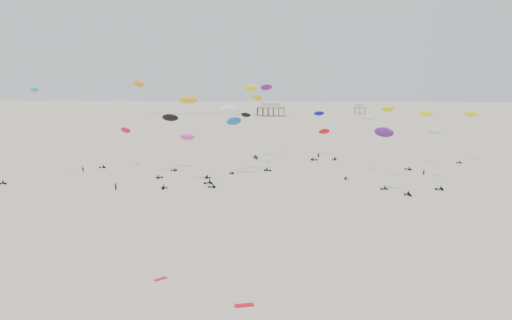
# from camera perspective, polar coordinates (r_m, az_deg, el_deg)

# --- Properties ---
(ground_plane) EXTENTS (900.00, 900.00, 0.00)m
(ground_plane) POSITION_cam_1_polar(r_m,az_deg,el_deg) (228.28, 2.27, 2.56)
(ground_plane) COLOR beige
(pavilion_main) EXTENTS (21.00, 13.00, 9.80)m
(pavilion_main) POSITION_cam_1_polar(r_m,az_deg,el_deg) (377.78, 1.70, 5.68)
(pavilion_main) COLOR brown
(pavilion_main) RESTS_ON ground
(pavilion_small) EXTENTS (9.00, 7.00, 8.00)m
(pavilion_small) POSITION_cam_1_polar(r_m,az_deg,el_deg) (410.43, 11.77, 5.65)
(pavilion_small) COLOR brown
(pavilion_small) RESTS_ON ground
(pier_fence) EXTENTS (80.20, 0.20, 1.50)m
(pier_fence) POSITION_cam_1_polar(r_m,az_deg,el_deg) (384.17, -6.10, 5.17)
(pier_fence) COLOR black
(pier_fence) RESTS_ON ground
(rig_0) EXTENTS (6.25, 13.25, 15.25)m
(rig_0) POSITION_cam_1_polar(r_m,az_deg,el_deg) (125.73, -8.58, 1.11)
(rig_0) COLOR black
(rig_0) RESTS_ON ground
(rig_1) EXTENTS (6.09, 7.38, 16.85)m
(rig_1) POSITION_cam_1_polar(r_m,az_deg,el_deg) (138.94, -1.64, 3.23)
(rig_1) COLOR black
(rig_1) RESTS_ON ground
(rig_2) EXTENTS (5.19, 14.59, 21.67)m
(rig_2) POSITION_cam_1_polar(r_m,az_deg,el_deg) (128.31, 14.70, 3.14)
(rig_2) COLOR black
(rig_2) RESTS_ON ground
(rig_3) EXTENTS (9.49, 15.39, 19.90)m
(rig_3) POSITION_cam_1_polar(r_m,az_deg,el_deg) (140.67, 12.09, 3.48)
(rig_3) COLOR black
(rig_3) RESTS_ON ground
(rig_4) EXTENTS (6.27, 13.65, 24.99)m
(rig_4) POSITION_cam_1_polar(r_m,az_deg,el_deg) (169.97, 0.95, 6.72)
(rig_4) COLOR black
(rig_4) RESTS_ON ground
(rig_5) EXTENTS (6.30, 16.62, 15.28)m
(rig_5) POSITION_cam_1_polar(r_m,az_deg,el_deg) (172.64, 8.11, 2.47)
(rig_5) COLOR black
(rig_5) RESTS_ON ground
(rig_6) EXTENTS (8.62, 8.02, 15.15)m
(rig_6) POSITION_cam_1_polar(r_m,az_deg,el_deg) (116.97, 14.83, 2.03)
(rig_6) COLOR black
(rig_6) RESTS_ON ground
(rig_7) EXTENTS (5.15, 15.06, 18.50)m
(rig_7) POSITION_cam_1_polar(r_m,az_deg,el_deg) (168.83, 6.99, 3.38)
(rig_7) COLOR black
(rig_7) RESTS_ON ground
(rig_8) EXTENTS (4.97, 6.05, 21.46)m
(rig_8) POSITION_cam_1_polar(r_m,az_deg,el_deg) (167.52, 0.09, 6.52)
(rig_8) COLOR black
(rig_8) RESTS_ON ground
(rig_9) EXTENTS (8.23, 9.66, 16.73)m
(rig_9) POSITION_cam_1_polar(r_m,az_deg,el_deg) (172.76, 23.18, 4.21)
(rig_9) COLOR black
(rig_9) RESTS_ON ground
(rig_10) EXTENTS (9.69, 6.74, 21.98)m
(rig_10) POSITION_cam_1_polar(r_m,az_deg,el_deg) (122.29, -7.22, 4.97)
(rig_10) COLOR black
(rig_10) RESTS_ON ground
(rig_11) EXTENTS (4.51, 17.03, 26.37)m
(rig_11) POSITION_cam_1_polar(r_m,az_deg,el_deg) (144.00, -25.06, 3.90)
(rig_11) COLOR black
(rig_11) RESTS_ON ground
(rig_12) EXTENTS (5.18, 17.62, 18.48)m
(rig_12) POSITION_cam_1_polar(r_m,az_deg,el_deg) (133.27, 19.86, 1.43)
(rig_12) COLOR black
(rig_12) RESTS_ON ground
(rig_13) EXTENTS (8.13, 14.74, 20.53)m
(rig_13) POSITION_cam_1_polar(r_m,az_deg,el_deg) (131.69, -3.40, 4.57)
(rig_13) COLOR black
(rig_13) RESTS_ON ground
(rig_14) EXTENTS (9.85, 13.17, 25.23)m
(rig_14) POSITION_cam_1_polar(r_m,az_deg,el_deg) (147.81, -0.33, 6.61)
(rig_14) COLOR black
(rig_14) RESTS_ON ground
(rig_15) EXTENTS (9.37, 15.17, 17.99)m
(rig_15) POSITION_cam_1_polar(r_m,az_deg,el_deg) (138.68, -2.97, 3.57)
(rig_15) COLOR black
(rig_15) RESTS_ON ground
(rig_16) EXTENTS (10.10, 8.98, 25.96)m
(rig_16) POSITION_cam_1_polar(r_m,az_deg,el_deg) (137.01, -12.99, 7.16)
(rig_16) COLOR black
(rig_16) RESTS_ON ground
(rig_17) EXTENTS (10.35, 13.41, 18.71)m
(rig_17) POSITION_cam_1_polar(r_m,az_deg,el_deg) (157.03, 18.42, 3.63)
(rig_17) COLOR black
(rig_17) RESTS_ON ground
(rig_18) EXTENTS (5.62, 6.37, 16.25)m
(rig_18) POSITION_cam_1_polar(r_m,az_deg,el_deg) (145.72, -9.73, 4.06)
(rig_18) COLOR black
(rig_18) RESTS_ON ground
(rig_19) EXTENTS (9.03, 7.66, 12.54)m
(rig_19) POSITION_cam_1_polar(r_m,az_deg,el_deg) (154.41, -15.19, 2.50)
(rig_19) COLOR black
(rig_19) RESTS_ON ground
(spectator_0) EXTENTS (0.88, 0.72, 2.11)m
(spectator_0) POSITION_cam_1_polar(r_m,az_deg,el_deg) (121.03, -15.73, -3.37)
(spectator_0) COLOR black
(spectator_0) RESTS_ON ground
(spectator_1) EXTENTS (1.02, 0.68, 1.95)m
(spectator_1) POSITION_cam_1_polar(r_m,az_deg,el_deg) (142.37, 18.64, -1.70)
(spectator_1) COLOR black
(spectator_1) RESTS_ON ground
(spectator_2) EXTENTS (1.27, 0.96, 1.92)m
(spectator_2) POSITION_cam_1_polar(r_m,az_deg,el_deg) (148.16, -19.16, -1.33)
(spectator_2) COLOR black
(spectator_2) RESTS_ON ground
(spectator_3) EXTENTS (0.85, 0.62, 2.23)m
(spectator_3) POSITION_cam_1_polar(r_m,az_deg,el_deg) (166.98, 7.14, 0.19)
(spectator_3) COLOR black
(spectator_3) RESTS_ON ground
(grounded_kite_a) EXTENTS (2.36, 1.47, 0.08)m
(grounded_kite_a) POSITION_cam_1_polar(r_m,az_deg,el_deg) (58.57, -1.37, -16.30)
(grounded_kite_a) COLOR red
(grounded_kite_a) RESTS_ON ground
(grounded_kite_b) EXTENTS (1.72, 1.81, 0.07)m
(grounded_kite_b) POSITION_cam_1_polar(r_m,az_deg,el_deg) (66.70, -10.85, -13.23)
(grounded_kite_b) COLOR red
(grounded_kite_b) RESTS_ON ground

